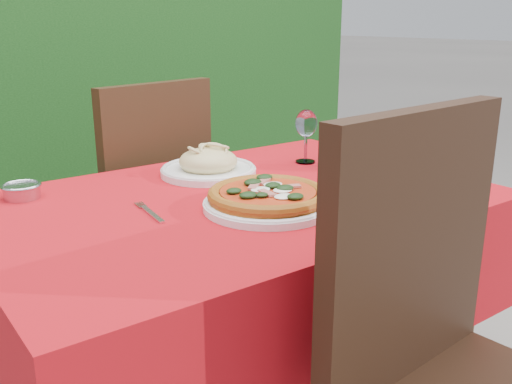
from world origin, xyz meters
TOP-DOWN VIEW (x-y plane):
  - hedge at (0.00, 1.55)m, footprint 3.20×0.55m
  - dining_table at (0.00, 0.00)m, footprint 1.26×0.86m
  - chair_near at (0.03, -0.64)m, footprint 0.50×0.50m
  - chair_far at (0.04, 0.66)m, footprint 0.52×0.52m
  - pizza_plate at (0.00, -0.12)m, footprint 0.35×0.35m
  - pasta_plate at (0.05, 0.22)m, footprint 0.27×0.27m
  - water_glass at (0.43, 0.03)m, footprint 0.09×0.09m
  - wine_glass at (0.37, 0.17)m, footprint 0.07×0.07m
  - fork at (-0.24, -0.00)m, footprint 0.04×0.18m
  - steel_ramekin at (-0.44, 0.31)m, footprint 0.09×0.09m

SIDE VIEW (x-z plane):
  - chair_far at x=0.04m, z-range 0.07..1.05m
  - chair_near at x=0.03m, z-range 0.08..1.11m
  - dining_table at x=0.00m, z-range 0.22..0.97m
  - fork at x=-0.24m, z-range 0.75..0.75m
  - steel_ramekin at x=-0.44m, z-range 0.75..0.78m
  - pizza_plate at x=0.00m, z-range 0.75..0.80m
  - pasta_plate at x=0.05m, z-range 0.74..0.82m
  - water_glass at x=0.43m, z-range 0.74..0.86m
  - wine_glass at x=0.37m, z-range 0.78..0.95m
  - hedge at x=0.00m, z-range 0.03..1.81m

